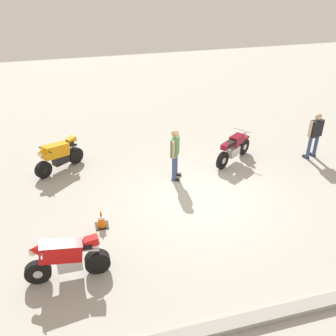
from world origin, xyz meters
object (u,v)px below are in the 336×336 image
motorcycle_red_sportbike (66,257)px  motorcycle_orange_sportbike (58,155)px  traffic_cone (101,219)px  motorcycle_maroon_cruiser (234,148)px  person_in_green_shirt (175,151)px  person_in_black_shirt (315,133)px

motorcycle_red_sportbike → motorcycle_orange_sportbike: same height
motorcycle_red_sportbike → traffic_cone: motorcycle_red_sportbike is taller
motorcycle_red_sportbike → motorcycle_orange_sportbike: bearing=-88.5°
motorcycle_maroon_cruiser → traffic_cone: 5.72m
motorcycle_orange_sportbike → motorcycle_maroon_cruiser: (-6.15, 0.98, -0.07)m
person_in_green_shirt → motorcycle_orange_sportbike: bearing=-176.9°
motorcycle_orange_sportbike → person_in_black_shirt: person_in_black_shirt is taller
motorcycle_red_sportbike → traffic_cone: size_ratio=3.68×
motorcycle_maroon_cruiser → person_in_black_shirt: person_in_black_shirt is taller
motorcycle_red_sportbike → motorcycle_orange_sportbike: (0.10, -5.28, 0.00)m
motorcycle_orange_sportbike → motorcycle_red_sportbike: bearing=54.4°
person_in_black_shirt → motorcycle_maroon_cruiser: bearing=66.1°
motorcycle_maroon_cruiser → traffic_cone: size_ratio=3.38×
motorcycle_maroon_cruiser → person_in_black_shirt: bearing=-44.0°
motorcycle_red_sportbike → motorcycle_maroon_cruiser: 7.42m
motorcycle_red_sportbike → motorcycle_maroon_cruiser: (-6.05, -4.29, -0.07)m
person_in_green_shirt → traffic_cone: bearing=-117.7°
person_in_black_shirt → traffic_cone: bearing=90.3°
motorcycle_maroon_cruiser → motorcycle_red_sportbike: bearing=-179.0°
motorcycle_orange_sportbike → person_in_green_shirt: person_in_green_shirt is taller
motorcycle_maroon_cruiser → person_in_green_shirt: 2.52m
motorcycle_maroon_cruiser → person_in_green_shirt: size_ratio=1.01×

